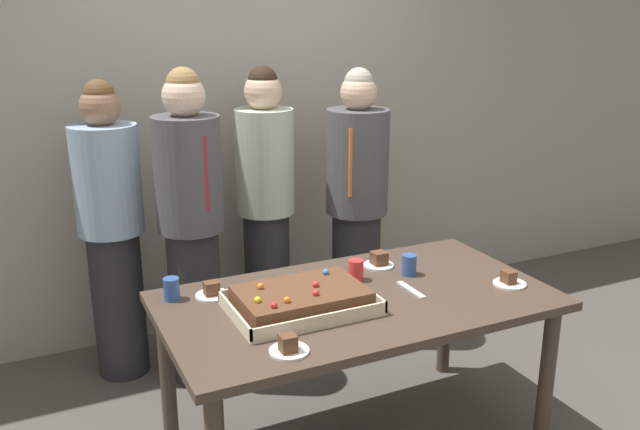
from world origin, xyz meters
TOP-DOWN VIEW (x-y plane):
  - interior_back_panel at (0.00, 1.60)m, footprint 8.00×0.12m
  - party_table at (0.00, 0.00)m, footprint 1.71×0.94m
  - sheet_cake at (-0.28, -0.01)m, footprint 0.60×0.41m
  - plated_slice_near_left at (0.69, -0.18)m, footprint 0.15×0.15m
  - plated_slice_near_right at (-0.58, 0.28)m, footprint 0.15×0.15m
  - plated_slice_far_left at (0.27, 0.28)m, footprint 0.15×0.15m
  - plated_slice_far_right at (-0.47, -0.34)m, footprint 0.15×0.15m
  - drink_cup_nearest at (0.35, 0.12)m, footprint 0.07×0.07m
  - drink_cup_middle at (0.08, 0.17)m, footprint 0.07×0.07m
  - drink_cup_far_end at (-0.74, 0.32)m, footprint 0.07×0.07m
  - cake_server_utensil at (0.25, -0.04)m, footprint 0.03×0.20m
  - person_serving_front at (0.54, 1.00)m, footprint 0.37×0.37m
  - person_green_shirt_behind at (0.03, 1.19)m, footprint 0.34×0.34m
  - person_striped_tie_right at (-0.49, 0.92)m, footprint 0.35×0.35m
  - person_left_edge_reaching at (-0.86, 1.17)m, footprint 0.35×0.35m

SIDE VIEW (x-z plane):
  - party_table at x=0.00m, z-range 0.29..1.05m
  - cake_server_utensil at x=0.25m, z-range 0.76..0.76m
  - plated_slice_near_left at x=0.69m, z-range 0.74..0.81m
  - plated_slice_near_right at x=-0.58m, z-range 0.74..0.81m
  - plated_slice_far_right at x=-0.47m, z-range 0.74..0.82m
  - plated_slice_far_left at x=0.27m, z-range 0.75..0.82m
  - sheet_cake at x=-0.28m, z-range 0.74..0.86m
  - drink_cup_nearest at x=0.35m, z-range 0.76..0.86m
  - drink_cup_middle at x=0.08m, z-range 0.76..0.86m
  - drink_cup_far_end at x=-0.74m, z-range 0.76..0.86m
  - person_left_edge_reaching at x=-0.86m, z-range 0.03..1.66m
  - person_serving_front at x=0.54m, z-range 0.02..1.68m
  - person_green_shirt_behind at x=0.03m, z-range 0.03..1.71m
  - person_striped_tie_right at x=-0.49m, z-range 0.04..1.74m
  - interior_back_panel at x=0.00m, z-range 0.00..3.00m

